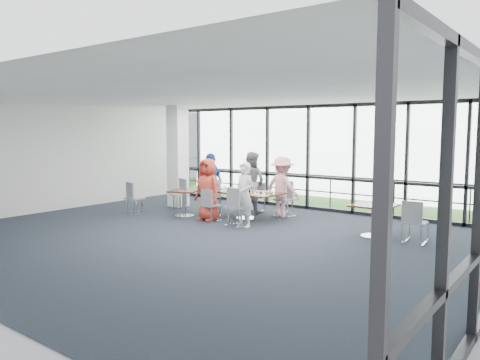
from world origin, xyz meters
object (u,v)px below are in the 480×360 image
Objects in this scene: diner_near_left at (208,190)px; chair_spare_la at (135,198)px; chair_spare_lb at (180,195)px; chair_spare_r at (415,223)px; side_table_left at (184,195)px; side_table_right at (374,209)px; chair_main_nl at (211,205)px; diner_far_right at (282,187)px; diner_end at (211,183)px; chair_main_nr at (237,207)px; main_table at (247,196)px; diner_far_left at (251,182)px; chair_main_end at (212,197)px; structural_column at (178,156)px; diner_near_right at (244,195)px; chair_main_fl at (255,198)px; chair_main_fr at (285,200)px.

chair_spare_la is at bearing -162.56° from diner_near_left.
chair_spare_lb is at bearing 81.24° from chair_spare_la.
side_table_left is at bearing -179.44° from chair_spare_r.
side_table_right is (5.24, 0.73, 0.03)m from side_table_left.
chair_main_nl is at bearing -169.06° from side_table_right.
diner_far_right is 3.29m from chair_spare_lb.
chair_main_nl is (-1.20, -1.66, -0.42)m from diner_far_right.
diner_end is 1.93× the size of chair_spare_lb.
diner_far_right reaches higher than diner_near_left.
main_table is at bearing 124.61° from chair_main_nr.
main_table is 1.79m from side_table_left.
chair_main_nl is at bearing -175.91° from chair_main_nr.
diner_far_right is at bearing 174.06° from diner_far_left.
side_table_right is 0.96× the size of chair_main_end.
diner_far_left is at bearing 167.00° from side_table_right.
chair_spare_lb is at bearing 140.47° from side_table_left.
chair_spare_r is at bearing 173.71° from diner_far_right.
diner_near_right is (3.65, -1.35, -0.78)m from structural_column.
chair_main_nl is (2.50, -1.31, -1.17)m from structural_column.
diner_end is (-4.97, 0.14, 0.24)m from side_table_right.
chair_main_nl is (-1.15, 0.05, -0.39)m from diner_near_right.
chair_main_fl is 3.54m from chair_spare_la.
chair_main_end is (1.65, -0.28, -1.12)m from structural_column.
chair_main_fl is at bearing -133.99° from chair_spare_lb.
structural_column reaches higher than diner_end.
diner_near_left is (-4.31, -0.79, 0.20)m from side_table_right.
diner_near_left reaches higher than chair_main_fr.
chair_main_nl is 1.33m from chair_main_end.
chair_main_fl is 0.91× the size of chair_spare_la.
diner_near_left reaches higher than chair_main_end.
structural_column is 3.35× the size of chair_main_end.
diner_far_left is 1.02× the size of diner_end.
diner_near_left reaches higher than chair_spare_lb.
diner_end is 1.83× the size of chair_main_fr.
structural_column is at bearing 19.51° from chair_main_fr.
diner_end reaches higher than chair_main_fl.
chair_main_fr reaches higher than chair_spare_r.
chair_spare_la is at bearing -151.39° from main_table.
chair_main_nl is at bearing -118.67° from main_table.
diner_far_left is 2.13m from chair_main_nr.
diner_near_right is 0.96× the size of diner_far_right.
diner_far_right is 4.06m from chair_spare_r.
diner_far_right is (1.13, -0.10, -0.05)m from diner_far_left.
side_table_right is at bearing 171.05° from diner_far_right.
diner_near_right is at bearing 100.33° from chair_main_fr.
diner_near_right is 1.21m from chair_main_nl.
diner_near_left is 1.97× the size of chair_main_nl.
chair_spare_lb reaches higher than main_table.
diner_near_right is 1.71m from diner_far_right.
chair_spare_r reaches higher than chair_main_fl.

